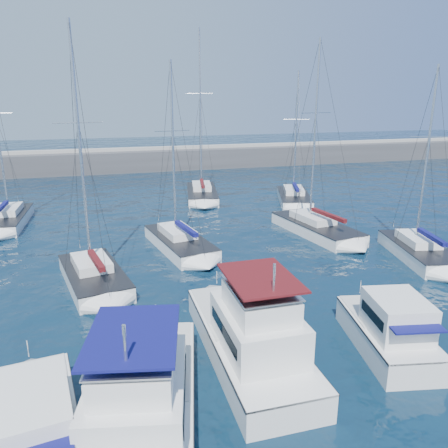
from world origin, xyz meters
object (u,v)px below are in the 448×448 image
object	(u,v)px
motor_yacht_port_outer	(32,434)
sailboat_mid_b	(94,276)
sailboat_mid_d	(316,228)
sailboat_mid_e	(420,251)
sailboat_back_a	(8,219)
motor_yacht_stbd_inner	(251,338)
sailboat_back_c	(294,198)
sailboat_back_b	(202,193)
motor_yacht_port_inner	(142,405)
sailboat_mid_c	(180,242)
motor_yacht_stbd_outer	(389,332)

from	to	relation	value
motor_yacht_port_outer	sailboat_mid_b	distance (m)	13.36
sailboat_mid_d	sailboat_mid_e	distance (m)	8.34
sailboat_mid_b	sailboat_back_a	bearing A→B (deg)	103.85
motor_yacht_stbd_inner	sailboat_back_c	bearing A→B (deg)	62.14
sailboat_mid_d	motor_yacht_stbd_inner	bearing A→B (deg)	-134.25
sailboat_mid_e	sailboat_back_c	xyz separation A→B (m)	(-1.18, 17.81, -0.00)
sailboat_mid_e	sailboat_back_b	bearing A→B (deg)	127.51
motor_yacht_port_inner	sailboat_mid_d	xyz separation A→B (m)	(16.14, 18.41, -0.61)
sailboat_mid_c	sailboat_back_c	bearing A→B (deg)	27.67
sailboat_mid_b	sailboat_back_c	world-z (taller)	sailboat_mid_b
motor_yacht_port_inner	sailboat_mid_b	world-z (taller)	sailboat_mid_b
sailboat_back_a	sailboat_mid_b	bearing A→B (deg)	-62.43
motor_yacht_stbd_outer	sailboat_back_b	bearing A→B (deg)	102.73
sailboat_back_a	sailboat_back_c	bearing A→B (deg)	3.87
sailboat_mid_e	sailboat_back_c	world-z (taller)	sailboat_back_c
sailboat_mid_b	sailboat_back_b	xyz separation A→B (m)	(11.75, 20.85, 0.01)
motor_yacht_stbd_outer	sailboat_mid_d	bearing A→B (deg)	84.09
motor_yacht_port_outer	sailboat_mid_c	xyz separation A→B (m)	(8.03, 18.03, -0.43)
sailboat_mid_c	sailboat_back_a	xyz separation A→B (m)	(-13.28, 10.58, 0.01)
sailboat_back_a	sailboat_back_c	size ratio (longest dim) A/B	1.11
sailboat_mid_c	sailboat_mid_e	world-z (taller)	sailboat_mid_c
motor_yacht_stbd_inner	sailboat_mid_e	distance (m)	17.67
motor_yacht_stbd_inner	sailboat_mid_d	size ratio (longest dim) A/B	0.62
motor_yacht_port_outer	sailboat_mid_e	distance (m)	26.32
motor_yacht_stbd_outer	sailboat_mid_b	distance (m)	16.68
motor_yacht_stbd_inner	sailboat_mid_b	size ratio (longest dim) A/B	0.63
motor_yacht_port_inner	sailboat_back_b	distance (m)	35.44
sailboat_mid_c	sailboat_mid_d	distance (m)	11.46
sailboat_mid_d	sailboat_back_a	xyz separation A→B (m)	(-24.73, 10.05, 0.01)
motor_yacht_port_inner	motor_yacht_stbd_inner	bearing A→B (deg)	43.21
sailboat_mid_e	sailboat_back_a	world-z (taller)	sailboat_back_a
motor_yacht_port_inner	sailboat_mid_d	distance (m)	24.49
motor_yacht_stbd_outer	sailboat_mid_d	size ratio (longest dim) A/B	0.40
motor_yacht_stbd_outer	sailboat_back_b	world-z (taller)	sailboat_back_b
motor_yacht_stbd_inner	sailboat_mid_e	bearing A→B (deg)	29.21
motor_yacht_port_inner	sailboat_mid_b	bearing A→B (deg)	109.04
motor_yacht_port_inner	motor_yacht_stbd_outer	xyz separation A→B (m)	(10.90, 1.87, -0.19)
sailboat_back_a	sailboat_back_b	distance (m)	19.66
sailboat_mid_b	sailboat_back_c	xyz separation A→B (m)	(20.65, 15.98, -0.03)
motor_yacht_stbd_inner	motor_yacht_stbd_outer	world-z (taller)	motor_yacht_stbd_inner
sailboat_mid_e	motor_yacht_port_inner	bearing A→B (deg)	-137.60
sailboat_back_a	sailboat_mid_c	bearing A→B (deg)	-35.87
motor_yacht_port_outer	sailboat_back_c	distance (m)	36.89
motor_yacht_port_inner	sailboat_back_a	size ratio (longest dim) A/B	0.66
motor_yacht_port_outer	motor_yacht_port_inner	distance (m)	3.35
sailboat_mid_b	sailboat_back_a	xyz separation A→B (m)	(-7.14, 15.40, -0.01)
motor_yacht_port_outer	motor_yacht_stbd_inner	xyz separation A→B (m)	(8.18, 3.01, 0.19)
sailboat_mid_d	motor_yacht_stbd_outer	bearing A→B (deg)	-115.82
sailboat_mid_d	sailboat_mid_c	bearing A→B (deg)	174.41
sailboat_back_a	motor_yacht_port_inner	bearing A→B (deg)	-70.52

